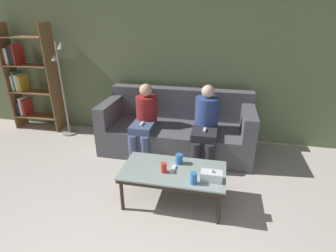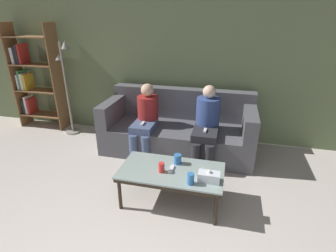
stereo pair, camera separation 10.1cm
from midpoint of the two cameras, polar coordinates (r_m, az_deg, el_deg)
wall_back at (r=4.32m, az=4.64°, el=13.96°), size 12.00×0.06×2.60m
couch at (r=4.09m, az=2.97°, el=-0.78°), size 2.26×0.94×0.91m
coffee_table at (r=2.92m, az=1.73°, el=-10.20°), size 1.13×0.59×0.42m
cup_near_left at (r=2.83m, az=-0.40°, el=-9.02°), size 0.07×0.07×0.11m
cup_near_right at (r=2.67m, az=6.04°, el=-11.37°), size 0.07×0.07×0.12m
cup_far_center at (r=2.98m, az=3.08°, el=-7.22°), size 0.08×0.08×0.11m
tissue_box at (r=2.73m, az=9.96°, el=-10.85°), size 0.22×0.12×0.13m
game_remote at (r=2.89m, az=1.75°, el=-9.36°), size 0.04×0.15×0.02m
bookshelf at (r=5.38m, az=-27.01°, el=9.30°), size 0.87×0.32×1.87m
standing_lamp at (r=4.78m, az=-20.73°, el=9.53°), size 0.31×0.26×1.60m
seated_person_left_end at (r=3.90m, az=-4.13°, el=1.69°), size 0.31×0.65×1.06m
seated_person_mid_left at (r=3.73m, az=9.17°, el=0.71°), size 0.34×0.71×1.09m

